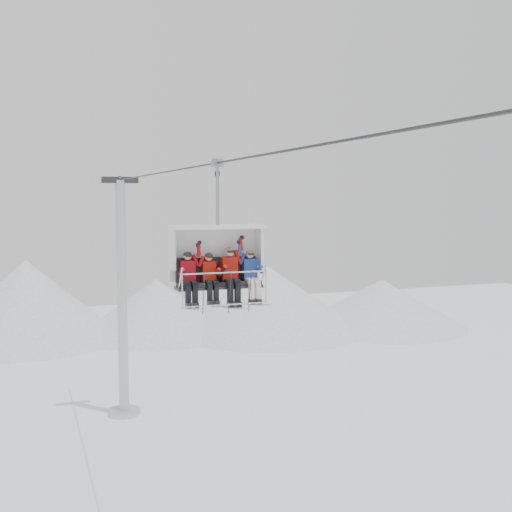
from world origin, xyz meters
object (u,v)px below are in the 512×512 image
object	(u,v)px
skier_center_left	(210,276)
chairlift_carrier	(216,255)
skier_far_right	(251,274)
skier_far_left	(189,276)
lift_tower_right	(122,314)
skier_center_right	(230,273)

from	to	relation	value
skier_center_left	chairlift_carrier	bearing A→B (deg)	47.81
skier_far_right	skier_far_left	bearing A→B (deg)	179.96
lift_tower_right	chairlift_carrier	xyz separation A→B (m)	(0.00, -18.74, 4.94)
lift_tower_right	skier_far_right	world-z (taller)	lift_tower_right
chairlift_carrier	skier_far_left	size ratio (longest dim) A/B	2.36
chairlift_carrier	skier_far_right	bearing A→B (deg)	-19.00
skier_far_right	lift_tower_right	bearing A→B (deg)	92.75
skier_far_left	skier_far_right	distance (m)	1.81
chairlift_carrier	skier_far_left	xyz separation A→B (m)	(-0.89, -0.31, -0.52)
chairlift_carrier	skier_center_right	distance (m)	0.64
chairlift_carrier	skier_far_left	bearing A→B (deg)	-160.53
chairlift_carrier	skier_far_left	distance (m)	1.08
chairlift_carrier	skier_center_left	size ratio (longest dim) A/B	2.36
chairlift_carrier	lift_tower_right	bearing A→B (deg)	90.00
skier_center_left	skier_far_right	xyz separation A→B (m)	(1.21, 0.01, 0.02)
lift_tower_right	skier_center_left	bearing A→B (deg)	-90.88
chairlift_carrier	skier_center_right	world-z (taller)	chairlift_carrier
skier_far_left	skier_far_right	world-z (taller)	skier_far_left
skier_far_left	skier_center_left	size ratio (longest dim) A/B	1.00
skier_far_left	skier_far_right	xyz separation A→B (m)	(1.81, -0.00, -0.00)
skier_far_left	skier_center_right	distance (m)	1.20
lift_tower_right	skier_far_right	distance (m)	19.58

